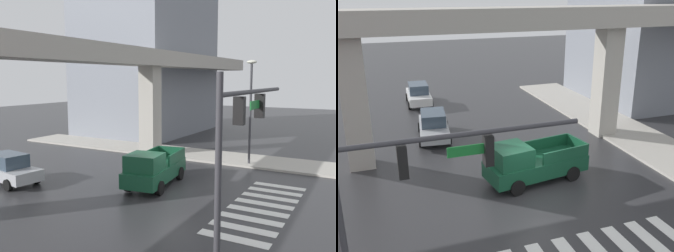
# 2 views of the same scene
# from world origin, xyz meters

# --- Properties ---
(ground_plane) EXTENTS (120.00, 120.00, 0.00)m
(ground_plane) POSITION_xyz_m (0.00, 0.00, 0.00)
(ground_plane) COLOR #2D2D30
(elevated_overpass) EXTENTS (53.34, 2.42, 8.16)m
(elevated_overpass) POSITION_xyz_m (0.00, 6.20, 7.02)
(elevated_overpass) COLOR #ADA89E
(elevated_overpass) RESTS_ON ground
(sidewalk_east) EXTENTS (4.00, 36.00, 0.15)m
(sidewalk_east) POSITION_xyz_m (9.08, 2.00, 0.07)
(sidewalk_east) COLOR #ADA89E
(sidewalk_east) RESTS_ON ground
(pickup_truck) EXTENTS (5.32, 2.62, 2.08)m
(pickup_truck) POSITION_xyz_m (0.37, 1.51, 0.99)
(pickup_truck) COLOR #14472D
(pickup_truck) RESTS_ON ground
(sedan_silver) EXTENTS (2.33, 4.47, 1.72)m
(sedan_silver) POSITION_xyz_m (-3.14, 9.19, 0.85)
(sedan_silver) COLOR #A8AAAF
(sedan_silver) RESTS_ON ground
(sedan_white) EXTENTS (2.09, 4.36, 1.72)m
(sedan_white) POSITION_xyz_m (-2.97, 17.49, 0.85)
(sedan_white) COLOR silver
(sedan_white) RESTS_ON ground
(traffic_signal_mast) EXTENTS (6.49, 0.32, 6.20)m
(traffic_signal_mast) POSITION_xyz_m (-6.03, -5.50, 4.38)
(traffic_signal_mast) COLOR #38383D
(traffic_signal_mast) RESTS_ON ground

